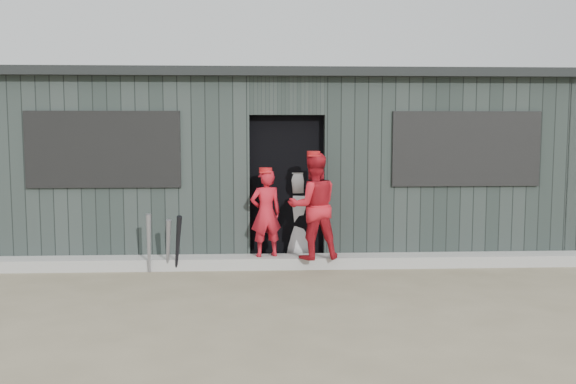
{
  "coord_description": "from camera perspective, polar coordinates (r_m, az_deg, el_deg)",
  "views": [
    {
      "loc": [
        -0.41,
        -6.47,
        1.84
      ],
      "look_at": [
        0.0,
        1.8,
        1.0
      ],
      "focal_mm": 40.0,
      "sensor_mm": 36.0,
      "label": 1
    }
  ],
  "objects": [
    {
      "name": "player_grey_back",
      "position": [
        8.84,
        0.8,
        -2.11
      ],
      "size": [
        0.71,
        0.58,
        1.25
      ],
      "primitive_type": "imported",
      "rotation": [
        0.0,
        0.0,
        2.79
      ],
      "color": "#B5B5B5",
      "rests_on": "ground"
    },
    {
      "name": "ground",
      "position": [
        6.74,
        0.77,
        -10.05
      ],
      "size": [
        80.0,
        80.0,
        0.0
      ],
      "primitive_type": "plane",
      "color": "#685E48",
      "rests_on": "ground"
    },
    {
      "name": "bat_left",
      "position": [
        8.27,
        -12.26,
        -4.48
      ],
      "size": [
        0.1,
        0.2,
        0.77
      ],
      "primitive_type": "cone",
      "rotation": [
        0.16,
        0.0,
        0.2
      ],
      "color": "gray",
      "rests_on": "ground"
    },
    {
      "name": "bat_right",
      "position": [
        8.23,
        -9.77,
        -4.56
      ],
      "size": [
        0.17,
        0.28,
        0.74
      ],
      "primitive_type": "cone",
      "rotation": [
        0.28,
        0.0,
        0.39
      ],
      "color": "black",
      "rests_on": "ground"
    },
    {
      "name": "bat_mid",
      "position": [
        8.27,
        -10.61,
        -4.69
      ],
      "size": [
        0.14,
        0.28,
        0.7
      ],
      "primitive_type": "cone",
      "rotation": [
        0.29,
        0.0,
        0.28
      ],
      "color": "gray",
      "rests_on": "ground"
    },
    {
      "name": "dugout",
      "position": [
        10.0,
        -0.49,
        2.62
      ],
      "size": [
        8.3,
        3.3,
        2.62
      ],
      "color": "black",
      "rests_on": "ground"
    },
    {
      "name": "player_red_right",
      "position": [
        8.21,
        2.27,
        -1.27
      ],
      "size": [
        0.74,
        0.62,
        1.36
      ],
      "primitive_type": "imported",
      "rotation": [
        0.0,
        0.0,
        3.31
      ],
      "color": "#B21521",
      "rests_on": "curb"
    },
    {
      "name": "curb",
      "position": [
        8.49,
        -0.01,
        -6.21
      ],
      "size": [
        8.0,
        0.36,
        0.15
      ],
      "primitive_type": "cube",
      "color": "gray",
      "rests_on": "ground"
    },
    {
      "name": "player_red_left",
      "position": [
        8.38,
        -1.99,
        -1.9
      ],
      "size": [
        0.48,
        0.38,
        1.14
      ],
      "primitive_type": "imported",
      "rotation": [
        0.0,
        0.0,
        3.42
      ],
      "color": "#B61624",
      "rests_on": "curb"
    }
  ]
}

